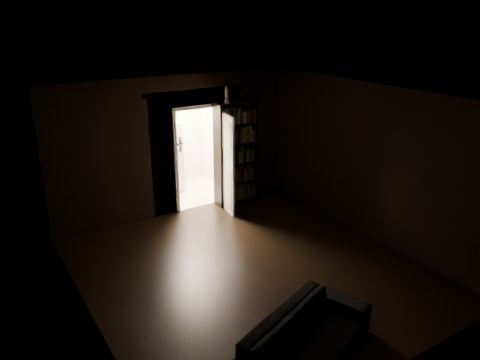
% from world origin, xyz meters
% --- Properties ---
extents(ground, '(5.50, 5.50, 0.00)m').
position_xyz_m(ground, '(0.00, 0.00, 0.00)').
color(ground, black).
rests_on(ground, ground).
extents(room_walls, '(5.02, 5.61, 2.84)m').
position_xyz_m(room_walls, '(-0.01, 1.07, 1.68)').
color(room_walls, black).
rests_on(room_walls, ground).
extents(kitchen_alcove, '(2.20, 1.80, 2.60)m').
position_xyz_m(kitchen_alcove, '(0.50, 3.87, 1.21)').
color(kitchen_alcove, beige).
rests_on(kitchen_alcove, ground).
extents(sofa, '(2.26, 1.57, 0.80)m').
position_xyz_m(sofa, '(-0.62, -2.10, 0.40)').
color(sofa, black).
rests_on(sofa, ground).
extents(bookshelf, '(0.90, 0.33, 2.20)m').
position_xyz_m(bookshelf, '(1.30, 2.55, 1.10)').
color(bookshelf, black).
rests_on(bookshelf, ground).
extents(refrigerator, '(0.90, 0.86, 1.65)m').
position_xyz_m(refrigerator, '(0.26, 4.03, 0.82)').
color(refrigerator, white).
rests_on(refrigerator, ground).
extents(door, '(0.17, 0.85, 2.05)m').
position_xyz_m(door, '(0.91, 2.31, 1.02)').
color(door, white).
rests_on(door, ground).
extents(figurine, '(0.12, 0.12, 0.33)m').
position_xyz_m(figurine, '(1.07, 2.51, 2.37)').
color(figurine, white).
rests_on(figurine, bookshelf).
extents(bottles, '(0.59, 0.28, 0.24)m').
position_xyz_m(bottles, '(0.33, 3.92, 1.77)').
color(bottles, black).
rests_on(bottles, refrigerator).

